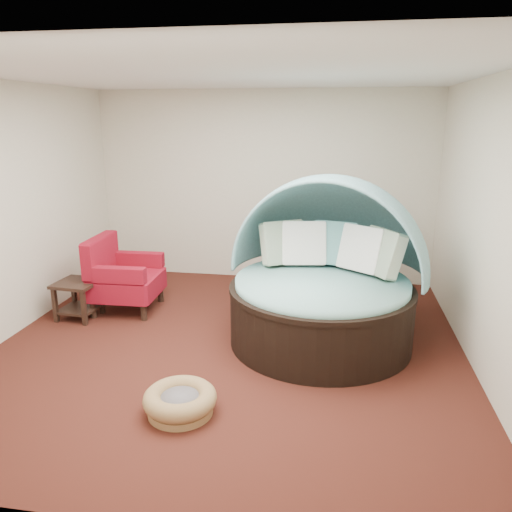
% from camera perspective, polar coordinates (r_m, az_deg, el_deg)
% --- Properties ---
extents(floor, '(5.00, 5.00, 0.00)m').
position_cam_1_polar(floor, '(5.52, -3.15, -10.30)').
color(floor, '#471C14').
rests_on(floor, ground).
extents(wall_back, '(5.00, 0.00, 5.00)m').
position_cam_1_polar(wall_back, '(7.49, 0.85, 7.88)').
color(wall_back, beige).
rests_on(wall_back, floor).
extents(wall_front, '(5.00, 0.00, 5.00)m').
position_cam_1_polar(wall_front, '(2.78, -14.85, -6.28)').
color(wall_front, beige).
rests_on(wall_front, floor).
extents(wall_left, '(0.00, 5.00, 5.00)m').
position_cam_1_polar(wall_left, '(6.12, -26.96, 4.42)').
color(wall_left, beige).
rests_on(wall_left, floor).
extents(wall_right, '(0.00, 5.00, 5.00)m').
position_cam_1_polar(wall_right, '(5.14, 25.00, 2.80)').
color(wall_right, beige).
rests_on(wall_right, floor).
extents(ceiling, '(5.00, 5.00, 0.00)m').
position_cam_1_polar(ceiling, '(4.98, -3.66, 20.09)').
color(ceiling, white).
rests_on(ceiling, wall_back).
extents(canopy_daybed, '(2.44, 2.39, 1.83)m').
position_cam_1_polar(canopy_daybed, '(5.48, 7.91, -1.10)').
color(canopy_daybed, black).
rests_on(canopy_daybed, floor).
extents(pet_basket, '(0.78, 0.78, 0.22)m').
position_cam_1_polar(pet_basket, '(4.40, -8.67, -16.06)').
color(pet_basket, olive).
rests_on(pet_basket, floor).
extents(red_armchair, '(0.84, 0.85, 0.96)m').
position_cam_1_polar(red_armchair, '(6.60, -15.08, -2.28)').
color(red_armchair, black).
rests_on(red_armchair, floor).
extents(side_table, '(0.53, 0.53, 0.47)m').
position_cam_1_polar(side_table, '(6.52, -19.66, -4.16)').
color(side_table, black).
rests_on(side_table, floor).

